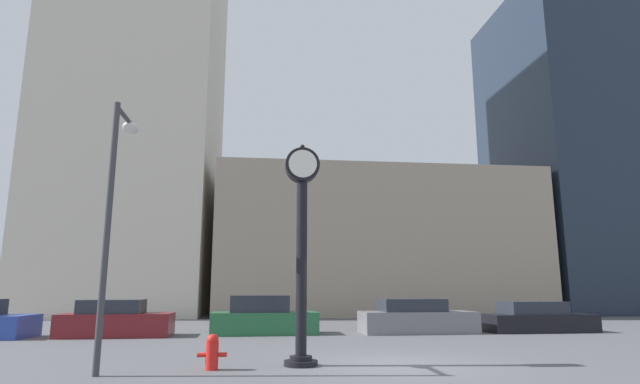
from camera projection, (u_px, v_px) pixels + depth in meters
name	position (u px, v px, depth m)	size (l,w,h in m)	color
ground_plane	(396.00, 365.00, 11.60)	(200.00, 200.00, 0.00)	#515156
building_tall_tower	(144.00, 63.00, 37.10)	(10.90, 12.00, 36.45)	beige
building_storefront_row	(371.00, 246.00, 36.45)	(21.61, 12.00, 9.61)	gray
building_glass_modern	(570.00, 152.00, 39.72)	(10.02, 12.00, 24.87)	#1E2838
street_clock	(302.00, 235.00, 12.04)	(0.84, 0.78, 5.29)	black
car_maroon	(116.00, 321.00, 18.47)	(4.02, 1.85, 1.34)	maroon
car_green	(263.00, 318.00, 19.45)	(4.13, 1.84, 1.48)	#236038
car_grey	(416.00, 318.00, 19.93)	(4.58, 1.89, 1.34)	slate
car_black	(537.00, 319.00, 20.43)	(4.42, 1.80, 1.22)	black
fire_hydrant_near	(212.00, 352.00, 10.96)	(0.64, 0.28, 0.76)	red
street_lamp_left	(116.00, 190.00, 11.23)	(0.36, 1.57, 5.86)	#38383D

